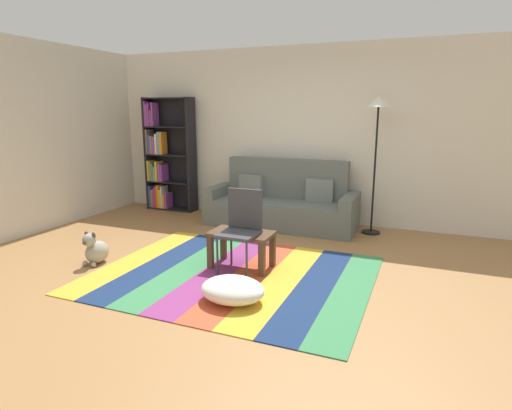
% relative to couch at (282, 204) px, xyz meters
% --- Properties ---
extents(ground_plane, '(14.00, 14.00, 0.00)m').
position_rel_couch_xyz_m(ground_plane, '(0.20, -2.02, -0.34)').
color(ground_plane, '#9E7042').
extents(back_wall, '(6.80, 0.10, 2.70)m').
position_rel_couch_xyz_m(back_wall, '(0.20, 0.53, 1.01)').
color(back_wall, silver).
rests_on(back_wall, ground_plane).
extents(left_wall, '(0.10, 5.50, 2.70)m').
position_rel_couch_xyz_m(left_wall, '(-3.20, -1.27, 1.01)').
color(left_wall, beige).
rests_on(left_wall, ground_plane).
extents(rug, '(2.89, 2.31, 0.01)m').
position_rel_couch_xyz_m(rug, '(0.17, -2.11, -0.33)').
color(rug, gold).
rests_on(rug, ground_plane).
extents(couch, '(2.26, 0.80, 1.00)m').
position_rel_couch_xyz_m(couch, '(0.00, 0.00, 0.00)').
color(couch, '#59605B').
rests_on(couch, ground_plane).
extents(bookshelf, '(0.90, 0.28, 1.95)m').
position_rel_couch_xyz_m(bookshelf, '(-2.29, 0.28, 0.57)').
color(bookshelf, black).
rests_on(bookshelf, ground_plane).
extents(coffee_table, '(0.70, 0.40, 0.41)m').
position_rel_couch_xyz_m(coffee_table, '(0.17, -1.88, -0.01)').
color(coffee_table, '#513826').
rests_on(coffee_table, rug).
extents(pouf, '(0.61, 0.49, 0.22)m').
position_rel_couch_xyz_m(pouf, '(0.46, -2.71, -0.21)').
color(pouf, white).
rests_on(pouf, rug).
extents(dog, '(0.22, 0.35, 0.40)m').
position_rel_couch_xyz_m(dog, '(-1.44, -2.40, -0.18)').
color(dog, '#9E998E').
rests_on(dog, ground_plane).
extents(standing_lamp, '(0.32, 0.32, 1.92)m').
position_rel_couch_xyz_m(standing_lamp, '(1.33, 0.10, 1.27)').
color(standing_lamp, black).
rests_on(standing_lamp, ground_plane).
extents(tv_remote, '(0.06, 0.15, 0.02)m').
position_rel_couch_xyz_m(tv_remote, '(0.14, -1.93, 0.09)').
color(tv_remote, black).
rests_on(tv_remote, coffee_table).
extents(folding_chair, '(0.40, 0.40, 0.90)m').
position_rel_couch_xyz_m(folding_chair, '(0.20, -1.94, 0.20)').
color(folding_chair, '#38383D').
rests_on(folding_chair, ground_plane).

